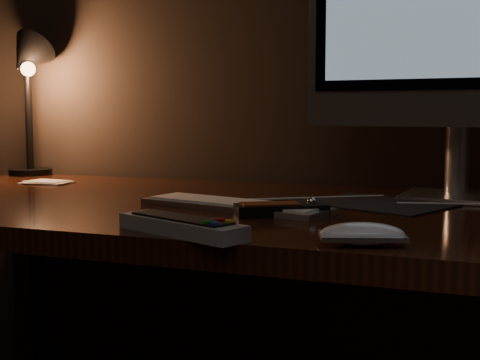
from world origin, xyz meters
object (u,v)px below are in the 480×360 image
(mouse, at_px, (362,237))
(desk_lamp, at_px, (27,78))
(media_remote, at_px, (281,209))
(monitor, at_px, (462,3))
(tv_remote, at_px, (181,226))
(desk, at_px, (245,261))
(keyboard, at_px, (234,205))

(mouse, bearing_deg, desk_lamp, 129.87)
(media_remote, bearing_deg, mouse, -81.31)
(monitor, height_order, tv_remote, monitor)
(desk, xyz_separation_m, tv_remote, (0.06, -0.41, 0.14))
(mouse, distance_m, media_remote, 0.27)
(desk_lamp, bearing_deg, media_remote, -46.01)
(monitor, bearing_deg, desk_lamp, -179.20)
(tv_remote, bearing_deg, desk_lamp, 163.21)
(mouse, bearing_deg, monitor, 61.89)
(monitor, height_order, media_remote, monitor)
(desk, height_order, tv_remote, tv_remote)
(keyboard, height_order, tv_remote, tv_remote)
(monitor, distance_m, mouse, 0.66)
(mouse, height_order, media_remote, media_remote)
(tv_remote, bearing_deg, keyboard, 117.86)
(monitor, relative_size, desk_lamp, 1.66)
(monitor, distance_m, keyboard, 0.60)
(desk, bearing_deg, mouse, -51.36)
(monitor, bearing_deg, mouse, -94.13)
(media_remote, bearing_deg, tv_remote, -141.28)
(monitor, relative_size, media_remote, 4.01)
(media_remote, relative_size, tv_remote, 0.72)
(media_remote, xyz_separation_m, tv_remote, (-0.08, -0.22, 0.00))
(desk, distance_m, mouse, 0.52)
(monitor, distance_m, desk_lamp, 1.12)
(keyboard, distance_m, media_remote, 0.11)
(desk, distance_m, keyboard, 0.20)
(media_remote, xyz_separation_m, desk_lamp, (-0.85, 0.41, 0.26))
(keyboard, relative_size, media_remote, 2.26)
(monitor, height_order, desk_lamp, monitor)
(keyboard, distance_m, mouse, 0.38)
(keyboard, relative_size, desk_lamp, 0.94)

